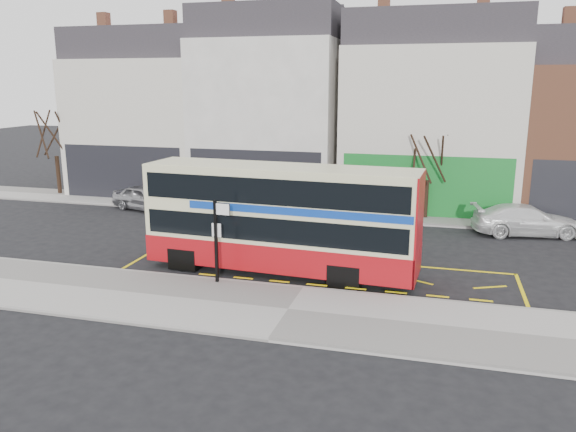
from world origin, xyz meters
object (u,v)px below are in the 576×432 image
(car_grey, at_px, (335,208))
(street_tree_left, at_px, (53,122))
(bus_stop_post, at_px, (218,233))
(car_silver, at_px, (146,198))
(street_tree_right, at_px, (429,146))
(car_white, at_px, (526,220))
(double_decker_bus, at_px, (281,218))

(car_grey, height_order, street_tree_left, street_tree_left)
(bus_stop_post, height_order, car_silver, bus_stop_post)
(bus_stop_post, relative_size, street_tree_right, 0.52)
(car_white, relative_size, street_tree_right, 0.86)
(bus_stop_post, distance_m, car_white, 14.68)
(double_decker_bus, bearing_deg, street_tree_right, 66.94)
(double_decker_bus, relative_size, street_tree_left, 1.51)
(car_silver, height_order, car_grey, car_grey)
(car_grey, bearing_deg, double_decker_bus, 157.65)
(double_decker_bus, distance_m, bus_stop_post, 2.54)
(street_tree_right, bearing_deg, bus_stop_post, -119.27)
(street_tree_right, bearing_deg, double_decker_bus, -116.48)
(street_tree_right, bearing_deg, car_silver, -173.60)
(bus_stop_post, xyz_separation_m, car_white, (10.91, 9.74, -1.17))
(bus_stop_post, xyz_separation_m, street_tree_left, (-15.30, 12.12, 2.60))
(car_grey, relative_size, street_tree_right, 0.79)
(car_silver, bearing_deg, bus_stop_post, -124.09)
(car_silver, bearing_deg, car_white, -74.16)
(car_grey, distance_m, street_tree_right, 5.51)
(double_decker_bus, height_order, bus_stop_post, double_decker_bus)
(double_decker_bus, xyz_separation_m, street_tree_left, (-16.96, 10.21, 2.41))
(double_decker_bus, xyz_separation_m, bus_stop_post, (-1.67, -1.90, -0.19))
(car_grey, height_order, car_white, car_grey)
(double_decker_bus, relative_size, street_tree_right, 1.80)
(double_decker_bus, relative_size, car_silver, 2.53)
(double_decker_bus, bearing_deg, car_grey, 89.91)
(double_decker_bus, height_order, street_tree_right, street_tree_right)
(car_white, bearing_deg, car_silver, 79.74)
(car_white, xyz_separation_m, street_tree_left, (-26.21, 2.38, 3.77))
(car_silver, height_order, street_tree_right, street_tree_right)
(bus_stop_post, bearing_deg, car_grey, 81.62)
(double_decker_bus, distance_m, car_silver, 12.72)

